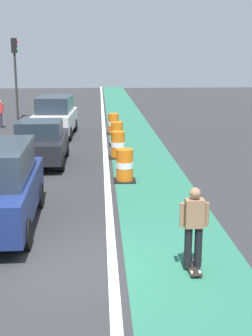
% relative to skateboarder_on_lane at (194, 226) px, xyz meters
% --- Properties ---
extents(ground_plane, '(100.00, 100.00, 0.00)m').
position_rel_skateboarder_on_lane_xyz_m(ground_plane, '(-2.46, 0.41, -0.91)').
color(ground_plane, '#2D2D30').
extents(bike_lane_strip, '(2.50, 80.00, 0.01)m').
position_rel_skateboarder_on_lane_xyz_m(bike_lane_strip, '(-0.06, 12.41, -0.91)').
color(bike_lane_strip, '#286B51').
rests_on(bike_lane_strip, ground).
extents(lane_divider_stripe, '(0.20, 80.00, 0.01)m').
position_rel_skateboarder_on_lane_xyz_m(lane_divider_stripe, '(-1.56, 12.41, -0.91)').
color(lane_divider_stripe, silver).
rests_on(lane_divider_stripe, ground).
extents(skateboarder_on_lane, '(0.57, 0.80, 1.69)m').
position_rel_skateboarder_on_lane_xyz_m(skateboarder_on_lane, '(0.00, 0.00, 0.00)').
color(skateboarder_on_lane, black).
rests_on(skateboarder_on_lane, ground).
extents(parked_sedan_second, '(1.92, 4.10, 1.70)m').
position_rel_skateboarder_on_lane_xyz_m(parked_sedan_second, '(-4.06, 9.34, -0.08)').
color(parked_sedan_second, black).
rests_on(parked_sedan_second, ground).
extents(parked_suv_third, '(2.08, 4.68, 2.04)m').
position_rel_skateboarder_on_lane_xyz_m(parked_suv_third, '(-4.07, 15.68, 0.12)').
color(parked_suv_third, silver).
rests_on(parked_suv_third, ground).
extents(traffic_barrel_front, '(0.73, 0.73, 1.09)m').
position_rel_skateboarder_on_lane_xyz_m(traffic_barrel_front, '(-0.98, 6.62, -0.38)').
color(traffic_barrel_front, orange).
rests_on(traffic_barrel_front, ground).
extents(traffic_barrel_mid, '(0.73, 0.73, 1.09)m').
position_rel_skateboarder_on_lane_xyz_m(traffic_barrel_mid, '(-1.06, 10.21, -0.38)').
color(traffic_barrel_mid, orange).
rests_on(traffic_barrel_mid, ground).
extents(traffic_barrel_back, '(0.73, 0.73, 1.09)m').
position_rel_skateboarder_on_lane_xyz_m(traffic_barrel_back, '(-1.01, 12.89, -0.38)').
color(traffic_barrel_back, orange).
rests_on(traffic_barrel_back, ground).
extents(traffic_barrel_far, '(0.73, 0.73, 1.09)m').
position_rel_skateboarder_on_lane_xyz_m(traffic_barrel_far, '(-1.06, 16.03, -0.38)').
color(traffic_barrel_far, orange).
rests_on(traffic_barrel_far, ground).
extents(traffic_light_corner, '(0.41, 0.32, 5.10)m').
position_rel_skateboarder_on_lane_xyz_m(traffic_light_corner, '(-7.06, 21.86, 2.59)').
color(traffic_light_corner, '#2D2D2D').
rests_on(traffic_light_corner, ground).
extents(pedestrian_crossing, '(0.34, 0.20, 1.61)m').
position_rel_skateboarder_on_lane_xyz_m(pedestrian_crossing, '(-7.46, 18.44, -0.05)').
color(pedestrian_crossing, '#33333D').
rests_on(pedestrian_crossing, ground).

